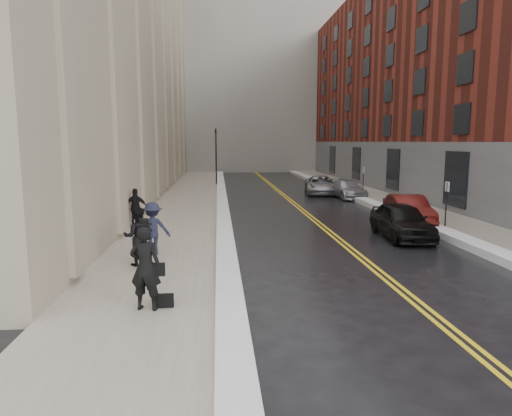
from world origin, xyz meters
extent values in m
plane|color=black|center=(0.00, 0.00, 0.00)|extent=(160.00, 160.00, 0.00)
cube|color=gray|center=(-4.50, 16.00, 0.07)|extent=(4.00, 64.00, 0.15)
cube|color=gray|center=(9.00, 16.00, 0.07)|extent=(3.00, 64.00, 0.15)
cube|color=gold|center=(2.38, 16.00, 0.00)|extent=(0.12, 64.00, 0.01)
cube|color=gold|center=(2.62, 16.00, 0.00)|extent=(0.12, 64.00, 0.01)
cube|color=white|center=(-2.20, 16.00, 0.13)|extent=(0.70, 60.80, 0.26)
cube|color=white|center=(7.15, 16.00, 0.15)|extent=(0.85, 60.80, 0.30)
cube|color=maroon|center=(17.50, 23.00, 9.00)|extent=(14.00, 50.00, 18.00)
cube|color=slate|center=(14.00, 66.00, 22.00)|extent=(22.00, 18.00, 44.00)
cylinder|color=black|center=(-2.60, 30.00, 2.60)|extent=(0.12, 0.12, 5.20)
imported|color=black|center=(-2.60, 30.00, 4.60)|extent=(0.18, 0.15, 0.90)
cylinder|color=black|center=(7.90, 8.00, 1.10)|extent=(0.06, 0.06, 2.20)
cube|color=white|center=(7.90, 8.00, 2.00)|extent=(0.02, 0.35, 0.45)
cylinder|color=black|center=(7.90, 20.00, 1.10)|extent=(0.06, 0.06, 2.20)
cube|color=white|center=(7.90, 20.00, 2.00)|extent=(0.02, 0.35, 0.45)
imported|color=black|center=(5.20, 6.49, 0.74)|extent=(1.94, 4.43, 1.49)
imported|color=#4C0F0D|center=(6.80, 9.53, 0.71)|extent=(2.01, 4.48, 1.43)
imported|color=#95979B|center=(6.80, 20.20, 0.64)|extent=(2.16, 4.54, 1.28)
imported|color=#989AA0|center=(5.48, 22.88, 0.70)|extent=(2.99, 5.29, 1.39)
imported|color=black|center=(-4.14, -1.41, 1.16)|extent=(0.82, 0.63, 2.01)
imported|color=black|center=(-4.99, 2.53, 1.07)|extent=(0.98, 0.81, 1.84)
imported|color=#1A1D30|center=(-4.72, 3.90, 1.06)|extent=(1.25, 0.82, 1.82)
imported|color=black|center=(-6.20, 9.15, 1.04)|extent=(1.05, 0.47, 1.77)
camera|label=1|loc=(-2.46, -11.76, 4.02)|focal=32.00mm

